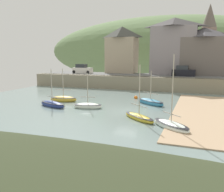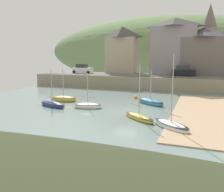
# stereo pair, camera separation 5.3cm
# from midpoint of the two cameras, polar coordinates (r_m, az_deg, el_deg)

# --- Properties ---
(ground) EXTENTS (48.00, 41.00, 0.61)m
(ground) POSITION_cam_midpoint_polar(r_m,az_deg,el_deg) (17.92, -1.38, -9.95)
(ground) COLOR gray
(quay_seawall) EXTENTS (48.00, 9.40, 2.40)m
(quay_seawall) POSITION_cam_midpoint_polar(r_m,az_deg,el_deg) (43.70, 9.99, 3.16)
(quay_seawall) COLOR gray
(quay_seawall) RESTS_ON ground
(hillside_backdrop) EXTENTS (80.00, 44.00, 21.51)m
(hillside_backdrop) POSITION_cam_midpoint_polar(r_m,az_deg,el_deg) (81.19, 12.70, 10.35)
(hillside_backdrop) COLOR #678453
(hillside_backdrop) RESTS_ON ground
(waterfront_building_left) EXTENTS (6.63, 4.83, 9.85)m
(waterfront_building_left) POSITION_cam_midpoint_polar(r_m,az_deg,el_deg) (53.02, 2.34, 10.98)
(waterfront_building_left) COLOR tan
(waterfront_building_left) RESTS_ON ground
(waterfront_building_centre) EXTENTS (8.94, 5.90, 11.11)m
(waterfront_building_centre) POSITION_cam_midpoint_polar(r_m,az_deg,el_deg) (50.77, 14.42, 11.42)
(waterfront_building_centre) COLOR gray
(waterfront_building_centre) RESTS_ON ground
(waterfront_building_right) EXTENTS (8.60, 5.99, 8.97)m
(waterfront_building_right) POSITION_cam_midpoint_polar(r_m,az_deg,el_deg) (50.47, 20.81, 9.90)
(waterfront_building_right) COLOR #69605A
(waterfront_building_right) RESTS_ON ground
(church_with_spire) EXTENTS (3.00, 3.00, 14.09)m
(church_with_spire) POSITION_cam_midpoint_polar(r_m,az_deg,el_deg) (54.59, 21.87, 12.63)
(church_with_spire) COLOR #A18572
(church_with_spire) RESTS_ON ground
(rowboat_small_beached) EXTENTS (3.97, 3.54, 5.46)m
(rowboat_small_beached) POSITION_cam_midpoint_polar(r_m,az_deg,el_deg) (23.57, 6.36, -5.00)
(rowboat_small_beached) COLOR gold
(rowboat_small_beached) RESTS_ON ground
(fishing_boat_green) EXTENTS (3.83, 2.17, 4.65)m
(fishing_boat_green) POSITION_cam_midpoint_polar(r_m,az_deg,el_deg) (33.26, -11.47, -0.72)
(fishing_boat_green) COLOR gold
(fishing_boat_green) RESTS_ON ground
(motorboat_with_cabin) EXTENTS (3.63, 2.02, 4.33)m
(motorboat_with_cabin) POSITION_cam_midpoint_polar(r_m,az_deg,el_deg) (28.54, -5.79, -2.35)
(motorboat_with_cabin) COLOR white
(motorboat_with_cabin) RESTS_ON ground
(sailboat_white_hull) EXTENTS (4.00, 3.83, 6.42)m
(sailboat_white_hull) POSITION_cam_midpoint_polar(r_m,az_deg,el_deg) (21.32, 13.77, -6.73)
(sailboat_white_hull) COLOR white
(sailboat_white_hull) RESTS_ON ground
(sailboat_far_left) EXTENTS (4.33, 3.60, 4.45)m
(sailboat_far_left) POSITION_cam_midpoint_polar(r_m,az_deg,el_deg) (31.02, 9.04, -1.42)
(sailboat_far_left) COLOR teal
(sailboat_far_left) RESTS_ON ground
(sailboat_nearest_shore) EXTENTS (4.43, 2.69, 4.76)m
(sailboat_nearest_shore) POSITION_cam_midpoint_polar(r_m,az_deg,el_deg) (30.21, -14.00, -1.90)
(sailboat_nearest_shore) COLOR navy
(sailboat_nearest_shore) RESTS_ON ground
(parked_car_near_slipway) EXTENTS (4.13, 1.82, 1.95)m
(parked_car_near_slipway) POSITION_cam_midpoint_polar(r_m,az_deg,el_deg) (51.74, -7.07, 6.27)
(parked_car_near_slipway) COLOR silver
(parked_car_near_slipway) RESTS_ON ground
(parked_car_by_wall) EXTENTS (4.20, 1.96, 1.95)m
(parked_car_by_wall) POSITION_cam_midpoint_polar(r_m,az_deg,el_deg) (46.15, 16.54, 5.55)
(parked_car_by_wall) COLOR black
(parked_car_by_wall) RESTS_ON ground
(mooring_buoy) EXTENTS (0.54, 0.54, 0.54)m
(mooring_buoy) POSITION_cam_midpoint_polar(r_m,az_deg,el_deg) (34.78, 5.62, -0.36)
(mooring_buoy) COLOR orange
(mooring_buoy) RESTS_ON ground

